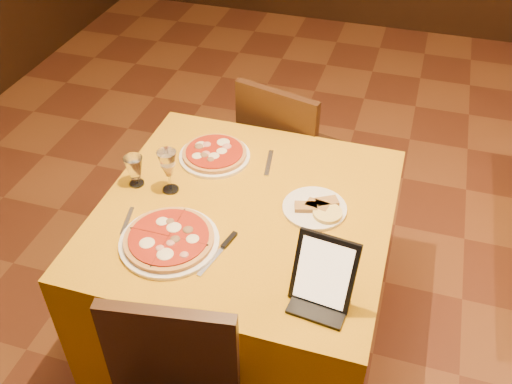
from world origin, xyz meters
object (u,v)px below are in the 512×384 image
(main_table, at_px, (246,274))
(pizza_near, at_px, (169,240))
(pizza_far, at_px, (215,155))
(water_glass, at_px, (135,171))
(chair_main_far, at_px, (293,152))
(tablet, at_px, (324,271))
(wine_glass, at_px, (169,171))

(main_table, xyz_separation_m, pizza_near, (-0.20, -0.26, 0.39))
(pizza_far, bearing_deg, pizza_near, -87.63)
(main_table, distance_m, water_glass, 0.64)
(chair_main_far, height_order, tablet, tablet)
(main_table, height_order, pizza_far, pizza_far)
(chair_main_far, bearing_deg, water_glass, 73.96)
(pizza_far, bearing_deg, water_glass, -132.67)
(pizza_near, bearing_deg, water_glass, 133.99)
(main_table, height_order, chair_main_far, chair_main_far)
(chair_main_far, bearing_deg, tablet, 122.29)
(water_glass, bearing_deg, tablet, -22.81)
(water_glass, height_order, tablet, tablet)
(main_table, distance_m, chair_main_far, 0.80)
(pizza_far, relative_size, wine_glass, 1.59)
(chair_main_far, height_order, pizza_near, chair_main_far)
(chair_main_far, relative_size, water_glass, 7.00)
(pizza_far, bearing_deg, chair_main_far, 67.14)
(main_table, distance_m, tablet, 0.70)
(chair_main_far, xyz_separation_m, tablet, (0.37, -1.14, 0.41))
(main_table, bearing_deg, chair_main_far, 90.00)
(pizza_far, xyz_separation_m, tablet, (0.59, -0.61, 0.10))
(chair_main_far, distance_m, water_glass, 0.98)
(pizza_far, height_order, water_glass, water_glass)
(pizza_near, bearing_deg, tablet, -7.96)
(pizza_near, bearing_deg, pizza_far, 92.37)
(main_table, distance_m, pizza_far, 0.52)
(chair_main_far, height_order, pizza_far, chair_main_far)
(pizza_near, height_order, water_glass, water_glass)
(main_table, bearing_deg, water_glass, 178.39)
(chair_main_far, bearing_deg, pizza_near, 93.53)
(pizza_far, relative_size, water_glass, 2.33)
(main_table, xyz_separation_m, chair_main_far, (0.00, 0.80, 0.08))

